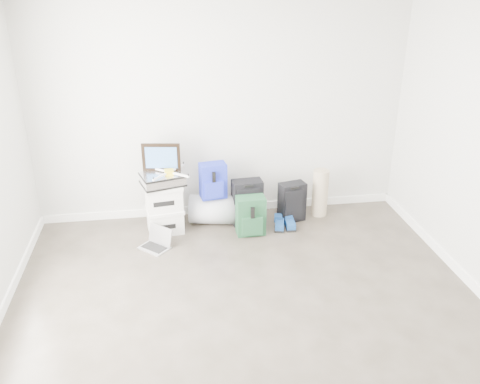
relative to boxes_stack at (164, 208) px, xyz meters
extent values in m
plane|color=#322D24|center=(0.74, -2.07, -0.30)|extent=(5.00, 5.00, 0.00)
cube|color=beige|center=(0.74, 0.43, 1.05)|extent=(4.50, 0.02, 2.70)
cube|color=white|center=(0.74, -2.07, 2.40)|extent=(4.50, 5.00, 0.02)
cube|color=white|center=(0.74, 0.42, -0.25)|extent=(4.50, 0.02, 0.10)
cube|color=silver|center=(0.00, 0.00, -0.17)|extent=(0.44, 0.38, 0.26)
cube|color=silver|center=(0.00, 0.00, -0.02)|extent=(0.47, 0.40, 0.04)
cube|color=silver|center=(0.00, 0.00, 0.13)|extent=(0.44, 0.38, 0.26)
cube|color=silver|center=(0.00, 0.00, 0.28)|extent=(0.47, 0.40, 0.04)
cube|color=#B2B2B7|center=(0.00, 0.00, 0.37)|extent=(0.55, 0.46, 0.14)
cube|color=black|center=(0.00, 0.10, 0.60)|extent=(0.44, 0.09, 0.33)
cube|color=#285EA1|center=(0.00, 0.08, 0.60)|extent=(0.36, 0.06, 0.25)
cube|color=yellow|center=(0.08, -0.02, 0.46)|extent=(0.11, 0.11, 0.05)
cube|color=white|center=(0.17, 0.09, 0.46)|extent=(0.20, 0.23, 0.02)
cube|color=white|center=(-0.03, 0.07, 0.46)|extent=(0.23, 0.20, 0.02)
cube|color=white|center=(-0.01, -0.13, 0.46)|extent=(0.20, 0.23, 0.02)
cube|color=white|center=(0.19, -0.11, 0.46)|extent=(0.23, 0.20, 0.02)
cylinder|color=#999AA1|center=(0.59, 0.12, -0.12)|extent=(0.64, 0.47, 0.36)
cube|color=#1A21AD|center=(0.59, 0.10, 0.27)|extent=(0.33, 0.23, 0.43)
cube|color=#1A21AD|center=(0.59, 0.00, 0.20)|extent=(0.23, 0.10, 0.21)
cube|color=black|center=(1.00, 0.06, -0.02)|extent=(0.38, 0.23, 0.56)
cube|color=black|center=(1.00, -0.05, -0.02)|extent=(0.27, 0.05, 0.45)
cube|color=black|center=(1.00, -0.05, 0.24)|extent=(0.11, 0.03, 0.02)
cube|color=#143721|center=(1.00, -0.21, -0.07)|extent=(0.34, 0.21, 0.47)
cube|color=#143721|center=(1.00, -0.32, -0.15)|extent=(0.25, 0.08, 0.22)
cube|color=black|center=(1.56, 0.05, -0.06)|extent=(0.35, 0.25, 0.50)
cube|color=black|center=(1.56, -0.05, -0.06)|extent=(0.24, 0.08, 0.40)
cube|color=black|center=(1.56, -0.04, 0.17)|extent=(0.11, 0.05, 0.02)
cube|color=black|center=(1.37, -0.13, -0.29)|extent=(0.17, 0.30, 0.03)
cube|color=#1B5CA5|center=(1.37, -0.13, -0.24)|extent=(0.17, 0.29, 0.07)
cube|color=black|center=(1.50, -0.13, -0.29)|extent=(0.13, 0.29, 0.03)
cube|color=#1B5CA5|center=(1.50, -0.13, -0.24)|extent=(0.12, 0.28, 0.07)
cylinder|color=#9E8A6F|center=(1.95, 0.15, 0.00)|extent=(0.20, 0.20, 0.60)
cube|color=silver|center=(-0.14, -0.41, -0.30)|extent=(0.39, 0.38, 0.02)
cube|color=black|center=(-0.14, -0.41, -0.29)|extent=(0.31, 0.30, 0.00)
cube|color=black|center=(-0.06, -0.33, -0.18)|extent=(0.25, 0.23, 0.21)
camera|label=1|loc=(0.09, -5.46, 2.64)|focal=38.00mm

